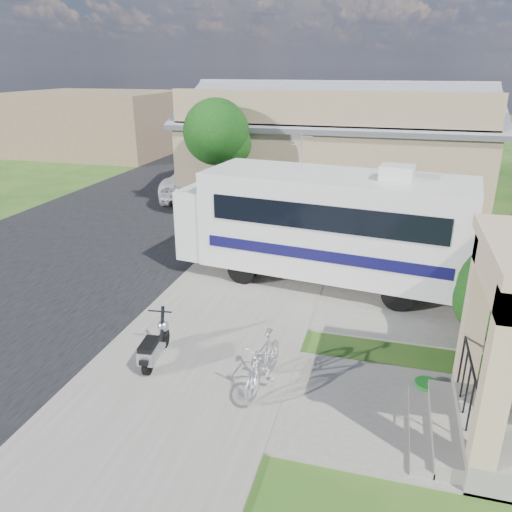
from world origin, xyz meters
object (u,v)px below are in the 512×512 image
(scooter, at_px, (154,346))
(van, at_px, (238,149))
(pickup_truck, at_px, (199,179))
(motorhome, at_px, (324,222))
(garden_hose, at_px, (426,388))
(bicycle, at_px, (263,365))

(scooter, xyz_separation_m, van, (-4.72, 20.69, 0.55))
(pickup_truck, xyz_separation_m, van, (-0.45, 7.45, 0.21))
(van, bearing_deg, motorhome, -59.03)
(pickup_truck, xyz_separation_m, garden_hose, (9.48, -12.75, -0.67))
(van, bearing_deg, bicycle, -65.56)
(motorhome, bearing_deg, garden_hose, -52.95)
(motorhome, height_order, garden_hose, motorhome)
(scooter, bearing_deg, van, 96.01)
(van, bearing_deg, garden_hose, -57.93)
(pickup_truck, relative_size, van, 0.82)
(motorhome, xyz_separation_m, bicycle, (-0.29, -5.29, -1.18))
(motorhome, height_order, pickup_truck, motorhome)
(motorhome, relative_size, garden_hose, 18.17)
(pickup_truck, bearing_deg, van, -96.74)
(van, bearing_deg, pickup_truck, -80.62)
(motorhome, distance_m, van, 17.23)
(bicycle, bearing_deg, garden_hose, 19.01)
(van, xyz_separation_m, garden_hose, (9.93, -20.20, -0.88))
(pickup_truck, height_order, van, van)
(scooter, relative_size, pickup_truck, 0.26)
(pickup_truck, bearing_deg, scooter, 97.63)
(motorhome, xyz_separation_m, scooter, (-2.58, -5.10, -1.27))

